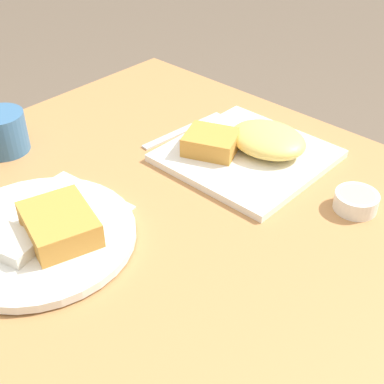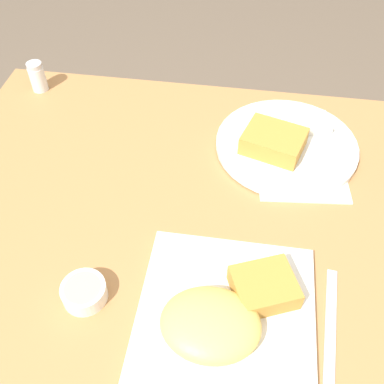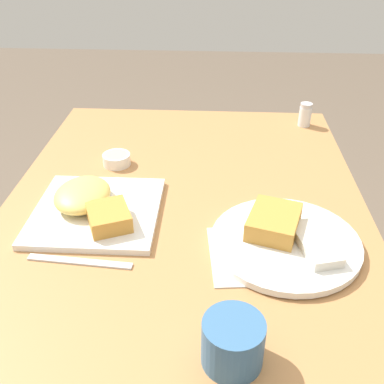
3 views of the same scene
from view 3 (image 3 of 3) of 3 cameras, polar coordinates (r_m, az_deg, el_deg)
dining_table at (r=1.08m, az=-0.91°, el=-4.92°), size 1.08×0.82×0.73m
menu_card at (r=0.89m, az=9.76°, el=-7.77°), size 0.20×0.25×0.00m
plate_square_near at (r=1.00m, az=-12.48°, el=-1.69°), size 0.27×0.27×0.06m
plate_oval_far at (r=0.91m, az=11.71°, el=-5.62°), size 0.30×0.30×0.05m
sauce_ramekin at (r=1.19m, az=-9.55°, el=4.14°), size 0.07×0.07×0.03m
salt_shaker at (r=1.43m, az=14.15°, el=9.33°), size 0.04×0.04×0.07m
butter_knife at (r=0.89m, az=-14.07°, el=-8.56°), size 0.03×0.20×0.00m
coffee_mug at (r=0.69m, az=5.20°, el=-18.49°), size 0.09×0.09×0.08m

